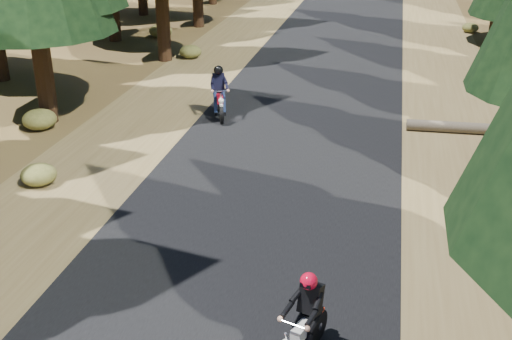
% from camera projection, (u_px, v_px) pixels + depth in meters
% --- Properties ---
extents(ground, '(120.00, 120.00, 0.00)m').
position_uv_depth(ground, '(240.00, 254.00, 12.15)').
color(ground, '#473119').
rests_on(ground, ground).
extents(road, '(6.00, 100.00, 0.01)m').
position_uv_depth(road, '(284.00, 155.00, 16.63)').
color(road, black).
rests_on(road, ground).
extents(shoulder_l, '(3.20, 100.00, 0.01)m').
position_uv_depth(shoulder_l, '(118.00, 142.00, 17.50)').
color(shoulder_l, brown).
rests_on(shoulder_l, ground).
extents(shoulder_r, '(3.20, 100.00, 0.01)m').
position_uv_depth(shoulder_r, '(468.00, 170.00, 15.76)').
color(shoulder_r, brown).
rests_on(shoulder_r, ground).
extents(understory_shrubs, '(16.49, 32.42, 0.67)m').
position_uv_depth(understory_shrubs, '(333.00, 119.00, 18.41)').
color(understory_shrubs, '#474C1E').
rests_on(understory_shrubs, ground).
extents(rider_lead, '(0.96, 1.65, 1.41)m').
position_uv_depth(rider_lead, '(303.00, 333.00, 9.25)').
color(rider_lead, beige).
rests_on(rider_lead, road).
extents(rider_follow, '(1.08, 1.81, 1.55)m').
position_uv_depth(rider_follow, '(220.00, 101.00, 19.17)').
color(rider_follow, '#9E0A1B').
rests_on(rider_follow, road).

